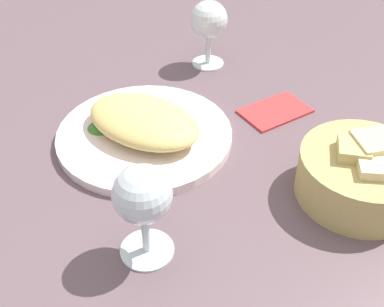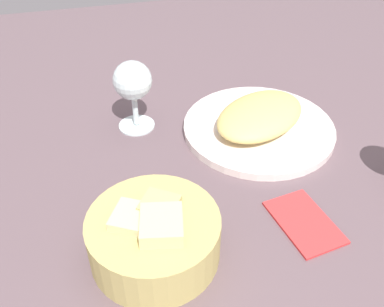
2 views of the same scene
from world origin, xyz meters
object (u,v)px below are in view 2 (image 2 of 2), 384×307
(plate, at_px, (258,127))
(bread_basket, at_px, (154,236))
(folded_napkin, at_px, (301,222))
(wine_glass_near, at_px, (133,85))

(plate, relative_size, bread_basket, 1.60)
(plate, xyz_separation_m, folded_napkin, (0.02, 0.22, -0.00))
(plate, height_order, wine_glass_near, wine_glass_near)
(wine_glass_near, bearing_deg, plate, 161.72)
(bread_basket, height_order, folded_napkin, bread_basket)
(plate, relative_size, wine_glass_near, 2.09)
(plate, distance_m, bread_basket, 0.32)
(plate, bearing_deg, bread_basket, 44.28)
(plate, height_order, folded_napkin, plate)
(plate, xyz_separation_m, bread_basket, (0.23, 0.22, 0.03))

